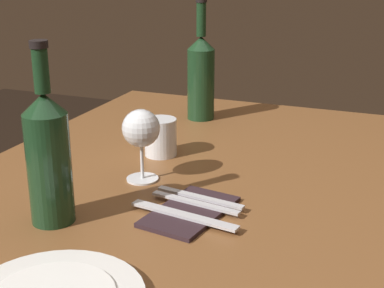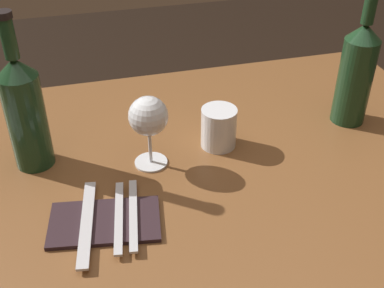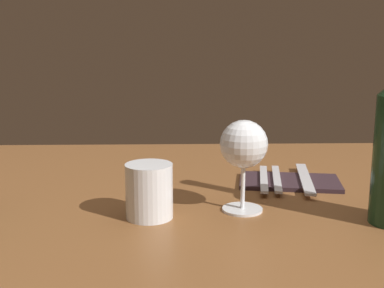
{
  "view_description": "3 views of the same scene",
  "coord_description": "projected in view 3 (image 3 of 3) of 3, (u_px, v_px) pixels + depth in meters",
  "views": [
    {
      "loc": [
        1.0,
        0.42,
        1.19
      ],
      "look_at": [
        -0.07,
        -0.0,
        0.79
      ],
      "focal_mm": 52.77,
      "sensor_mm": 36.0,
      "label": 1
    },
    {
      "loc": [
        0.16,
        0.72,
        1.35
      ],
      "look_at": [
        -0.02,
        0.04,
        0.85
      ],
      "focal_mm": 46.47,
      "sensor_mm": 36.0,
      "label": 2
    },
    {
      "loc": [
        -0.07,
        -0.85,
        1.02
      ],
      "look_at": [
        -0.04,
        0.03,
        0.83
      ],
      "focal_mm": 47.02,
      "sensor_mm": 36.0,
      "label": 3
    }
  ],
  "objects": [
    {
      "name": "dining_table",
      "position": [
        217.0,
        244.0,
        0.91
      ],
      "size": [
        1.3,
        0.9,
        0.74
      ],
      "color": "brown",
      "rests_on": "ground"
    },
    {
      "name": "wine_glass_left",
      "position": [
        244.0,
        147.0,
        0.8
      ],
      "size": [
        0.08,
        0.08,
        0.15
      ],
      "color": "white",
      "rests_on": "dining_table"
    },
    {
      "name": "folded_napkin",
      "position": [
        289.0,
        182.0,
        0.97
      ],
      "size": [
        0.2,
        0.14,
        0.01
      ],
      "color": "#2D1E23",
      "rests_on": "dining_table"
    },
    {
      "name": "fork_outer",
      "position": [
        264.0,
        179.0,
        0.97
      ],
      "size": [
        0.04,
        0.18,
        0.0
      ],
      "color": "silver",
      "rests_on": "folded_napkin"
    },
    {
      "name": "water_tumbler",
      "position": [
        149.0,
        194.0,
        0.78
      ],
      "size": [
        0.07,
        0.07,
        0.09
      ],
      "color": "white",
      "rests_on": "dining_table"
    },
    {
      "name": "fork_inner",
      "position": [
        277.0,
        179.0,
        0.97
      ],
      "size": [
        0.04,
        0.18,
        0.0
      ],
      "color": "silver",
      "rests_on": "folded_napkin"
    },
    {
      "name": "table_knife",
      "position": [
        305.0,
        178.0,
        0.97
      ],
      "size": [
        0.05,
        0.21,
        0.0
      ],
      "color": "silver",
      "rests_on": "folded_napkin"
    }
  ]
}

